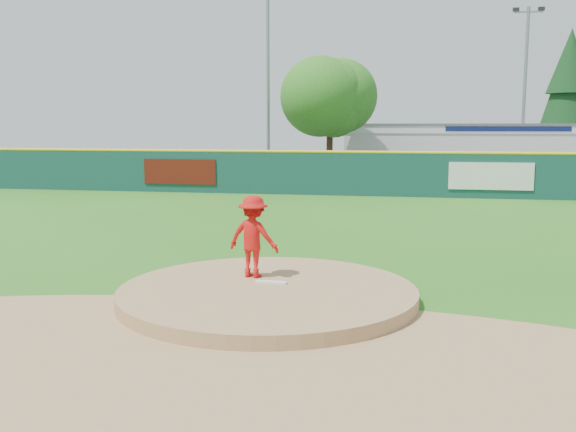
% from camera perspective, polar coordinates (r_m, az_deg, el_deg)
% --- Properties ---
extents(ground, '(120.00, 120.00, 0.00)m').
position_cam_1_polar(ground, '(11.97, -1.81, -7.51)').
color(ground, '#286B19').
rests_on(ground, ground).
extents(pitchers_mound, '(5.50, 5.50, 0.50)m').
position_cam_1_polar(pitchers_mound, '(11.97, -1.81, -7.51)').
color(pitchers_mound, '#9E774C').
rests_on(pitchers_mound, ground).
extents(pitching_rubber, '(0.60, 0.15, 0.04)m').
position_cam_1_polar(pitching_rubber, '(12.18, -1.51, -5.91)').
color(pitching_rubber, white).
rests_on(pitching_rubber, pitchers_mound).
extents(infield_dirt_arc, '(15.40, 15.40, 0.01)m').
position_cam_1_polar(infield_dirt_arc, '(9.20, -6.00, -12.38)').
color(infield_dirt_arc, '#9E774C').
rests_on(infield_dirt_arc, ground).
extents(parking_lot, '(44.00, 16.00, 0.02)m').
position_cam_1_polar(parking_lot, '(38.46, 7.02, 3.25)').
color(parking_lot, '#38383A').
rests_on(parking_lot, ground).
extents(pitcher, '(1.15, 0.82, 1.61)m').
position_cam_1_polar(pitcher, '(12.57, -3.11, -1.83)').
color(pitcher, red).
rests_on(pitcher, pitchers_mound).
extents(van, '(4.52, 2.58, 1.19)m').
position_cam_1_polar(van, '(32.70, 7.63, 3.46)').
color(van, silver).
rests_on(van, parking_lot).
extents(pool_building_grp, '(15.20, 8.20, 3.31)m').
position_cam_1_polar(pool_building_grp, '(43.40, 15.48, 5.75)').
color(pool_building_grp, silver).
rests_on(pool_building_grp, ground).
extents(fence_banners, '(17.93, 0.04, 1.20)m').
position_cam_1_polar(fence_banners, '(29.48, 3.59, 3.76)').
color(fence_banners, '#56140C').
rests_on(fence_banners, ground).
extents(playground_slide, '(0.98, 2.75, 1.52)m').
position_cam_1_polar(playground_slide, '(35.70, -12.57, 3.97)').
color(playground_slide, blue).
rests_on(playground_slide, ground).
extents(outfield_fence, '(40.00, 0.14, 2.07)m').
position_cam_1_polar(outfield_fence, '(29.43, 5.88, 3.90)').
color(outfield_fence, '#133F39').
rests_on(outfield_fence, ground).
extents(deciduous_tree, '(5.60, 5.60, 7.36)m').
position_cam_1_polar(deciduous_tree, '(36.55, 3.76, 10.17)').
color(deciduous_tree, '#382314').
rests_on(deciduous_tree, ground).
extents(conifer_tree, '(4.40, 4.40, 9.50)m').
position_cam_1_polar(conifer_tree, '(48.45, 23.69, 10.17)').
color(conifer_tree, '#382314').
rests_on(conifer_tree, ground).
extents(light_pole_left, '(1.75, 0.25, 11.00)m').
position_cam_1_polar(light_pole_left, '(39.29, -1.79, 12.22)').
color(light_pole_left, gray).
rests_on(light_pole_left, ground).
extents(light_pole_right, '(1.75, 0.25, 10.00)m').
position_cam_1_polar(light_pole_right, '(40.83, 20.30, 10.86)').
color(light_pole_right, gray).
rests_on(light_pole_right, ground).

